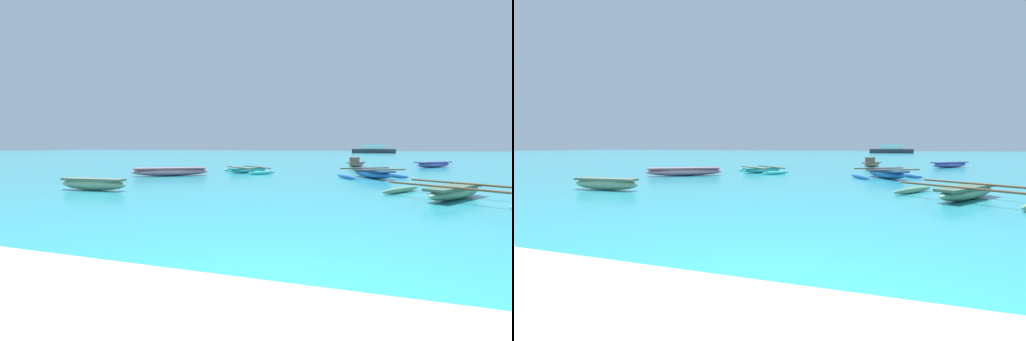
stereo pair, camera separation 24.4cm
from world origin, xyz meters
TOP-DOWN VIEW (x-y plane):
  - moored_boat_0 at (-0.41, 25.91)m, footprint 1.54×2.65m
  - moored_boat_1 at (5.29, 26.68)m, footprint 3.17×3.05m
  - moored_boat_2 at (-9.89, 13.83)m, footprint 3.98×2.81m
  - moored_boat_3 at (-9.21, 7.52)m, footprint 2.78×0.63m
  - moored_boat_4 at (3.09, 9.33)m, footprint 4.42×4.04m
  - moored_boat_5 at (-6.55, 17.28)m, footprint 3.76×3.57m
  - moored_boat_6 at (0.71, 15.93)m, footprint 3.65×3.29m
  - distant_ferry at (1.67, 82.49)m, footprint 9.68×2.13m

SIDE VIEW (x-z plane):
  - moored_boat_5 at x=-6.55m, z-range -0.01..0.35m
  - moored_boat_4 at x=3.09m, z-range -0.02..0.44m
  - moored_boat_6 at x=0.71m, z-range -0.01..0.48m
  - moored_boat_1 at x=5.29m, z-range 0.02..0.46m
  - moored_boat_3 at x=-9.21m, z-range 0.02..0.47m
  - moored_boat_2 at x=-9.89m, z-range 0.03..0.47m
  - moored_boat_0 at x=-0.41m, z-range -0.11..0.65m
  - distant_ferry at x=1.67m, z-range -0.20..1.93m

